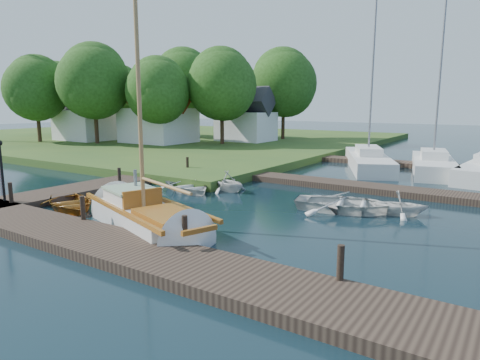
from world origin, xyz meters
The scene contains 31 objects.
ground centered at (0.00, 0.00, 0.00)m, with size 160.00×160.00×0.00m, color black.
near_dock centered at (0.00, -6.00, 0.15)m, with size 18.00×2.20×0.30m, color black.
left_dock centered at (-8.00, 2.00, 0.15)m, with size 2.20×18.00×0.30m, color black.
far_dock centered at (2.00, 6.50, 0.15)m, with size 14.00×1.60×0.30m, color black.
shore centered at (-28.00, 22.00, 0.25)m, with size 50.00×40.00×0.50m, color #2F501F.
mooring_post_0 centered at (-7.50, -5.00, 0.70)m, with size 0.16×0.16×0.80m, color black.
mooring_post_1 centered at (-3.00, -5.00, 0.70)m, with size 0.16×0.16×0.80m, color black.
mooring_post_2 centered at (1.50, -5.00, 0.70)m, with size 0.16×0.16×0.80m, color black.
mooring_post_3 centered at (6.00, -5.00, 0.70)m, with size 0.16×0.16×0.80m, color black.
mooring_post_4 centered at (-7.00, 0.00, 0.70)m, with size 0.16×0.16×0.80m, color black.
mooring_post_5 centered at (-7.00, 5.00, 0.70)m, with size 0.16×0.16×0.80m, color black.
lamp_post centered at (-8.00, -5.00, 1.87)m, with size 0.24×0.24×2.44m.
sailboat centered at (-1.08, -3.87, 0.34)m, with size 7.40×4.21×9.83m.
dinghy centered at (-5.76, -3.60, 0.34)m, with size 2.37×3.32×0.69m, color brown.
tender_a centered at (-4.06, 1.59, 0.33)m, with size 2.30×3.22×0.67m, color silver.
tender_b centered at (-2.50, 2.75, 0.54)m, with size 1.77×2.05×1.08m, color silver.
tender_c centered at (3.56, 2.11, 0.41)m, with size 2.80×3.92×0.81m, color silver.
tender_d centered at (5.46, 2.66, 0.52)m, with size 1.69×1.96×1.03m, color silver.
marina_boat_1 centered at (0.73, 13.87, 0.56)m, with size 5.84×9.55×10.91m.
marina_boat_2 centered at (4.61, 14.10, 0.57)m, with size 3.91×8.21×11.40m.
house_a centered at (-20.00, 16.00, 2.96)m, with size 6.30×5.00×6.29m.
house_b centered at (-28.00, 14.00, 2.77)m, with size 5.77×4.50×5.79m.
house_c centered at (-14.00, 22.00, 2.58)m, with size 5.25×4.00×5.28m.
tree_0 centered at (-30.00, 10.05, 5.53)m, with size 6.12×6.07×8.28m.
tree_1 centered at (-24.00, 12.05, 6.09)m, with size 6.70×6.70×9.20m.
tree_2 centered at (-18.00, 14.05, 5.25)m, with size 5.83×5.75×7.82m.
tree_3 centered at (-14.00, 18.05, 5.81)m, with size 6.41×6.38×8.74m.
tree_4 centered at (-22.00, 22.05, 6.37)m, with size 7.01×7.01×9.66m.
tree_5 centered at (-30.00, 20.05, 5.42)m, with size 6.00×5.94×8.10m.
tree_6 centered at (-36.00, 16.05, 5.64)m, with size 6.24×6.20×8.46m.
tree_7 centered at (-12.00, 26.05, 6.20)m, with size 6.83×6.83×9.38m.
Camera 1 is at (9.12, -13.64, 4.14)m, focal length 32.00 mm.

